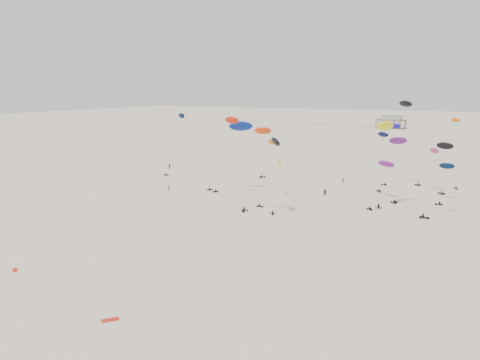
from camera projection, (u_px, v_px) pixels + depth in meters
The scene contains 26 objects.
ground_plane at pixel (354, 153), 213.46m from camera, with size 900.00×900.00×0.00m, color beige.
pavilion_main at pixel (391, 123), 347.61m from camera, with size 21.00×13.00×9.80m.
pier_fence at pixel (323, 125), 371.94m from camera, with size 80.20×0.20×1.50m.
rig_0 at pixel (382, 148), 133.63m from camera, with size 4.25×6.27×17.12m.
rig_1 at pixel (270, 152), 154.79m from camera, with size 5.54×5.83×12.69m.
rig_2 at pixel (392, 141), 141.93m from camera, with size 4.40×5.63×18.85m.
rig_3 at pixel (456, 143), 142.57m from camera, with size 4.93×14.87×22.37m.
rig_4 at pixel (265, 148), 110.21m from camera, with size 7.09×5.06×20.29m.
rig_5 at pixel (397, 154), 119.27m from camera, with size 4.90×4.49×17.18m.
rig_6 at pixel (269, 155), 109.34m from camera, with size 10.17×7.24×18.28m.
rig_7 at pixel (438, 170), 107.16m from camera, with size 5.96×8.67×17.09m.
rig_8 at pixel (385, 173), 123.56m from camera, with size 5.51×16.50×15.18m.
rig_9 at pixel (436, 162), 133.70m from camera, with size 6.16×8.83×12.75m.
rig_10 at pixel (178, 128), 158.86m from camera, with size 6.00×8.31×21.00m.
rig_11 at pixel (273, 177), 123.50m from camera, with size 3.14×16.46×16.36m.
rig_12 at pixel (445, 175), 122.98m from camera, with size 4.07×10.93×11.72m.
rig_13 at pixel (384, 133), 115.68m from camera, with size 4.78×11.43×21.48m.
rig_14 at pixel (239, 129), 135.16m from camera, with size 11.03×10.30×20.74m.
rig_15 at pixel (230, 130), 129.10m from camera, with size 7.79×3.65×21.73m.
rig_16 at pixel (407, 115), 141.90m from camera, with size 9.27×5.47×25.80m.
spectator_0 at pixel (169, 191), 134.80m from camera, with size 0.79×0.54×2.18m, color black.
spectator_1 at pixel (325, 196), 128.50m from camera, with size 1.12×0.65×2.30m, color black.
spectator_2 at pixel (170, 169), 171.40m from camera, with size 1.36×0.73×2.31m, color black.
spectator_3 at pixel (343, 183), 146.44m from camera, with size 0.73×0.50×2.00m, color black.
grounded_kite_a at pixel (110, 320), 59.71m from camera, with size 2.20×0.90×0.08m, color red.
grounded_kite_b at pixel (15, 270), 76.07m from camera, with size 1.80×0.70×0.07m, color red.
Camera 1 is at (52.20, -11.75, 29.07)m, focal length 35.00 mm.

